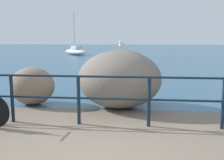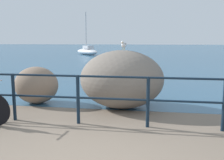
# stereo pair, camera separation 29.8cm
# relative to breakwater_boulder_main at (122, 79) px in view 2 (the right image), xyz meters

# --- Properties ---
(ground_plane) EXTENTS (120.00, 120.00, 0.10)m
(ground_plane) POSITION_rel_breakwater_boulder_main_xyz_m (-0.02, 16.65, -0.79)
(ground_plane) COLOR #756656
(sea_surface) EXTENTS (120.00, 90.00, 0.01)m
(sea_surface) POSITION_rel_breakwater_boulder_main_xyz_m (-0.02, 44.73, -0.73)
(sea_surface) COLOR #2D5675
(sea_surface) RESTS_ON ground_plane
(promenade_railing) EXTENTS (7.21, 0.07, 1.02)m
(promenade_railing) POSITION_rel_breakwater_boulder_main_xyz_m (-0.02, -1.41, -0.10)
(promenade_railing) COLOR black
(promenade_railing) RESTS_ON ground_plane
(breakwater_boulder_main) EXTENTS (2.13, 1.82, 1.47)m
(breakwater_boulder_main) POSITION_rel_breakwater_boulder_main_xyz_m (0.00, 0.00, 0.00)
(breakwater_boulder_main) COLOR slate
(breakwater_boulder_main) RESTS_ON ground
(breakwater_boulder_left) EXTENTS (1.20, 1.00, 1.01)m
(breakwater_boulder_left) POSITION_rel_breakwater_boulder_main_xyz_m (-2.36, 0.07, -0.23)
(breakwater_boulder_left) COLOR #816B59
(breakwater_boulder_left) RESTS_ON ground
(seagull) EXTENTS (0.15, 0.34, 0.23)m
(seagull) POSITION_rel_breakwater_boulder_main_xyz_m (0.03, 0.10, 0.87)
(seagull) COLOR gold
(seagull) RESTS_ON breakwater_boulder_main
(sailboat) EXTENTS (3.89, 4.16, 4.90)m
(sailboat) POSITION_rel_breakwater_boulder_main_xyz_m (-6.79, 22.63, -0.31)
(sailboat) COLOR white
(sailboat) RESTS_ON sea_surface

